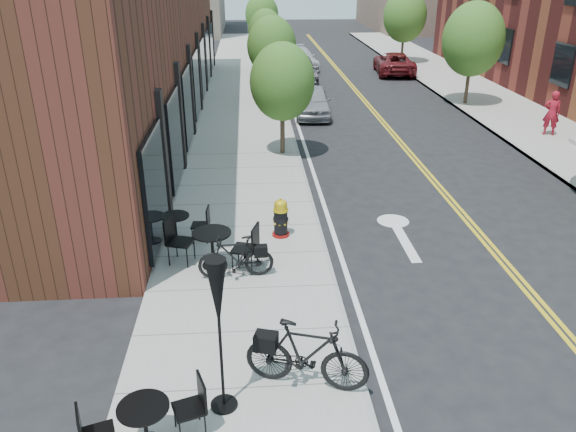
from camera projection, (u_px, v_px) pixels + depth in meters
name	position (u px, v px, depth m)	size (l,w,h in m)	color
ground	(337.00, 289.00, 11.84)	(120.00, 120.00, 0.00)	black
sidewalk_near	(243.00, 146.00, 20.77)	(4.00, 70.00, 0.12)	#9E9B93
sidewalk_far	(556.00, 140.00, 21.54)	(4.00, 70.00, 0.12)	#9E9B93
building_near	(129.00, 38.00, 22.68)	(5.00, 28.00, 7.00)	#442415
tree_near_a	(282.00, 82.00, 18.89)	(2.20, 2.20, 3.81)	#382B1E
tree_near_b	(272.00, 46.00, 26.11)	(2.30, 2.30, 3.98)	#382B1E
tree_near_c	(266.00, 31.00, 33.45)	(2.10, 2.10, 3.67)	#382B1E
tree_near_d	(262.00, 15.00, 40.60)	(2.40, 2.40, 4.11)	#382B1E
tree_far_b	(473.00, 39.00, 25.66)	(2.80, 2.80, 4.62)	#382B1E
tree_far_c	(405.00, 16.00, 36.55)	(2.80, 2.80, 4.62)	#382B1E
fire_hydrant	(281.00, 218.00, 13.72)	(0.51, 0.51, 0.98)	maroon
bicycle_left	(236.00, 257.00, 11.88)	(0.45, 1.61, 0.97)	black
bicycle_right	(307.00, 355.00, 8.76)	(0.56, 1.98, 1.19)	black
bistro_set_a	(145.00, 420.00, 7.71)	(1.70, 0.94, 0.90)	black
bistro_set_b	(212.00, 244.00, 12.30)	(2.05, 1.08, 1.08)	black
bistro_set_c	(175.00, 224.00, 13.47)	(1.63, 0.75, 0.87)	black
patio_umbrella	(218.00, 305.00, 7.82)	(0.41, 0.41, 2.55)	black
parked_car_a	(313.00, 101.00, 24.89)	(1.52, 3.79, 1.29)	#919298
parked_car_b	(296.00, 72.00, 31.02)	(1.57, 4.49, 1.48)	black
parked_car_c	(299.00, 58.00, 35.90)	(1.81, 4.45, 1.29)	silver
parked_car_far	(394.00, 63.00, 34.19)	(2.15, 4.67, 1.30)	maroon
pedestrian	(552.00, 113.00, 21.62)	(0.63, 0.41, 1.72)	maroon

